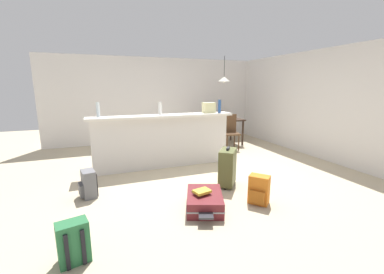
% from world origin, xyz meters
% --- Properties ---
extents(ground_plane, '(13.00, 13.00, 0.05)m').
position_xyz_m(ground_plane, '(0.00, 0.00, -0.03)').
color(ground_plane, '#BCAD8E').
extents(wall_back, '(6.60, 0.10, 2.50)m').
position_xyz_m(wall_back, '(0.00, 3.05, 1.25)').
color(wall_back, silver).
rests_on(wall_back, ground_plane).
extents(wall_right, '(0.10, 6.00, 2.50)m').
position_xyz_m(wall_right, '(3.05, 0.30, 1.25)').
color(wall_right, silver).
rests_on(wall_right, ground_plane).
extents(partition_half_wall, '(2.80, 0.20, 1.05)m').
position_xyz_m(partition_half_wall, '(-0.57, 0.44, 0.53)').
color(partition_half_wall, silver).
rests_on(partition_half_wall, ground_plane).
extents(bar_countertop, '(2.96, 0.40, 0.05)m').
position_xyz_m(bar_countertop, '(-0.57, 0.44, 1.08)').
color(bar_countertop, white).
rests_on(bar_countertop, partition_half_wall).
extents(bottle_clear, '(0.06, 0.06, 0.28)m').
position_xyz_m(bottle_clear, '(-1.80, 0.54, 1.24)').
color(bottle_clear, silver).
rests_on(bottle_clear, bar_countertop).
extents(bottle_white, '(0.07, 0.07, 0.25)m').
position_xyz_m(bottle_white, '(-0.61, 0.50, 1.23)').
color(bottle_white, silver).
rests_on(bottle_white, bar_countertop).
extents(bottle_blue, '(0.07, 0.07, 0.28)m').
position_xyz_m(bottle_blue, '(0.67, 0.38, 1.24)').
color(bottle_blue, '#284C89').
rests_on(bottle_blue, bar_countertop).
extents(grocery_bag, '(0.26, 0.18, 0.22)m').
position_xyz_m(grocery_bag, '(0.47, 0.49, 1.21)').
color(grocery_bag, beige).
rests_on(grocery_bag, bar_countertop).
extents(dining_table, '(1.10, 0.80, 0.74)m').
position_xyz_m(dining_table, '(1.55, 1.91, 0.65)').
color(dining_table, '#332319').
rests_on(dining_table, ground_plane).
extents(dining_chair_near_partition, '(0.46, 0.46, 0.93)m').
position_xyz_m(dining_chair_near_partition, '(1.48, 1.31, 0.52)').
color(dining_chair_near_partition, '#4C331E').
rests_on(dining_chair_near_partition, ground_plane).
extents(dining_chair_far_side, '(0.47, 0.47, 0.93)m').
position_xyz_m(dining_chair_far_side, '(1.63, 2.45, 0.52)').
color(dining_chair_far_side, '#4C331E').
rests_on(dining_chair_far_side, ground_plane).
extents(pendant_lamp, '(0.34, 0.34, 0.75)m').
position_xyz_m(pendant_lamp, '(1.61, 1.98, 1.87)').
color(pendant_lamp, black).
extents(suitcase_flat_maroon, '(0.71, 0.89, 0.22)m').
position_xyz_m(suitcase_flat_maroon, '(-0.50, -1.52, 0.11)').
color(suitcase_flat_maroon, maroon).
rests_on(suitcase_flat_maroon, ground_plane).
extents(backpack_grey, '(0.29, 0.31, 0.42)m').
position_xyz_m(backpack_grey, '(-2.01, -0.55, 0.20)').
color(backpack_grey, slate).
rests_on(backpack_grey, ground_plane).
extents(backpack_green, '(0.31, 0.29, 0.42)m').
position_xyz_m(backpack_green, '(-2.10, -2.05, 0.20)').
color(backpack_green, '#286B3D').
rests_on(backpack_green, ground_plane).
extents(suitcase_upright_olive, '(0.46, 0.49, 0.67)m').
position_xyz_m(suitcase_upright_olive, '(0.19, -0.91, 0.33)').
color(suitcase_upright_olive, '#51562D').
rests_on(suitcase_upright_olive, ground_plane).
extents(backpack_orange, '(0.34, 0.34, 0.42)m').
position_xyz_m(backpack_orange, '(0.30, -1.66, 0.20)').
color(backpack_orange, orange).
rests_on(backpack_orange, ground_plane).
extents(book_stack, '(0.27, 0.28, 0.06)m').
position_xyz_m(book_stack, '(-0.53, -1.50, 0.25)').
color(book_stack, tan).
rests_on(book_stack, suitcase_flat_maroon).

